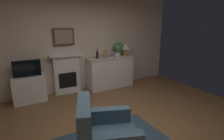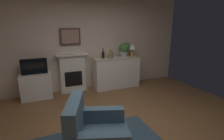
{
  "view_description": "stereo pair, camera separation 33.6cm",
  "coord_description": "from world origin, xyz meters",
  "px_view_note": "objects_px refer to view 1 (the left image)",
  "views": [
    {
      "loc": [
        -1.52,
        -2.22,
        1.84
      ],
      "look_at": [
        0.03,
        0.64,
        1.0
      ],
      "focal_mm": 27.22,
      "sensor_mm": 36.0,
      "label": 1
    },
    {
      "loc": [
        -1.22,
        -2.37,
        1.84
      ],
      "look_at": [
        0.03,
        0.64,
        1.0
      ],
      "focal_mm": 27.22,
      "sensor_mm": 36.0,
      "label": 2
    }
  ],
  "objects_px": {
    "tv_set": "(27,68)",
    "fireplace_unit": "(67,74)",
    "potted_plant_small": "(118,48)",
    "table_lamp": "(125,47)",
    "sideboard_cabinet": "(111,72)",
    "wine_bottle": "(97,55)",
    "tv_cabinet": "(30,89)",
    "framed_picture": "(64,37)",
    "wine_glass_right": "(115,53)",
    "wine_glass_center": "(113,54)",
    "wine_glass_left": "(108,54)",
    "armchair": "(105,137)",
    "vase_decorative": "(105,54)"
  },
  "relations": [
    {
      "from": "fireplace_unit",
      "to": "wine_glass_left",
      "type": "height_order",
      "value": "fireplace_unit"
    },
    {
      "from": "fireplace_unit",
      "to": "wine_glass_center",
      "type": "relative_size",
      "value": 6.67
    },
    {
      "from": "wine_glass_center",
      "to": "armchair",
      "type": "xyz_separation_m",
      "value": [
        -1.53,
        -2.58,
        -0.67
      ]
    },
    {
      "from": "armchair",
      "to": "wine_glass_center",
      "type": "bearing_deg",
      "value": 59.41
    },
    {
      "from": "framed_picture",
      "to": "wine_glass_right",
      "type": "bearing_deg",
      "value": -8.09
    },
    {
      "from": "wine_bottle",
      "to": "wine_glass_right",
      "type": "relative_size",
      "value": 1.76
    },
    {
      "from": "framed_picture",
      "to": "fireplace_unit",
      "type": "bearing_deg",
      "value": -90.0
    },
    {
      "from": "wine_glass_left",
      "to": "armchair",
      "type": "xyz_separation_m",
      "value": [
        -1.42,
        -2.66,
        -0.67
      ]
    },
    {
      "from": "table_lamp",
      "to": "wine_glass_center",
      "type": "distance_m",
      "value": 0.51
    },
    {
      "from": "framed_picture",
      "to": "wine_glass_center",
      "type": "bearing_deg",
      "value": -11.52
    },
    {
      "from": "wine_glass_right",
      "to": "tv_set",
      "type": "relative_size",
      "value": 0.27
    },
    {
      "from": "potted_plant_small",
      "to": "table_lamp",
      "type": "bearing_deg",
      "value": -10.69
    },
    {
      "from": "framed_picture",
      "to": "tv_cabinet",
      "type": "bearing_deg",
      "value": -167.99
    },
    {
      "from": "wine_glass_center",
      "to": "potted_plant_small",
      "type": "height_order",
      "value": "potted_plant_small"
    },
    {
      "from": "sideboard_cabinet",
      "to": "table_lamp",
      "type": "distance_m",
      "value": 0.91
    },
    {
      "from": "wine_glass_right",
      "to": "potted_plant_small",
      "type": "distance_m",
      "value": 0.19
    },
    {
      "from": "fireplace_unit",
      "to": "tv_cabinet",
      "type": "height_order",
      "value": "fireplace_unit"
    },
    {
      "from": "wine_bottle",
      "to": "vase_decorative",
      "type": "height_order",
      "value": "wine_bottle"
    },
    {
      "from": "table_lamp",
      "to": "tv_cabinet",
      "type": "xyz_separation_m",
      "value": [
        -2.79,
        0.01,
        -0.88
      ]
    },
    {
      "from": "wine_glass_right",
      "to": "armchair",
      "type": "xyz_separation_m",
      "value": [
        -1.64,
        -2.65,
        -0.67
      ]
    },
    {
      "from": "tv_cabinet",
      "to": "vase_decorative",
      "type": "bearing_deg",
      "value": -1.81
    },
    {
      "from": "fireplace_unit",
      "to": "framed_picture",
      "type": "xyz_separation_m",
      "value": [
        -0.0,
        0.05,
        1.02
      ]
    },
    {
      "from": "wine_bottle",
      "to": "wine_glass_left",
      "type": "height_order",
      "value": "wine_bottle"
    },
    {
      "from": "tv_cabinet",
      "to": "tv_set",
      "type": "bearing_deg",
      "value": -90.0
    },
    {
      "from": "sideboard_cabinet",
      "to": "wine_bottle",
      "type": "xyz_separation_m",
      "value": [
        -0.42,
        0.03,
        0.57
      ]
    },
    {
      "from": "sideboard_cabinet",
      "to": "wine_glass_left",
      "type": "distance_m",
      "value": 0.59
    },
    {
      "from": "wine_bottle",
      "to": "wine_glass_right",
      "type": "distance_m",
      "value": 0.57
    },
    {
      "from": "framed_picture",
      "to": "wine_bottle",
      "type": "relative_size",
      "value": 1.9
    },
    {
      "from": "sideboard_cabinet",
      "to": "armchair",
      "type": "relative_size",
      "value": 1.39
    },
    {
      "from": "fireplace_unit",
      "to": "tv_cabinet",
      "type": "relative_size",
      "value": 1.47
    },
    {
      "from": "tv_cabinet",
      "to": "potted_plant_small",
      "type": "distance_m",
      "value": 2.69
    },
    {
      "from": "wine_bottle",
      "to": "vase_decorative",
      "type": "bearing_deg",
      "value": -21.82
    },
    {
      "from": "sideboard_cabinet",
      "to": "wine_glass_center",
      "type": "xyz_separation_m",
      "value": [
        0.04,
        -0.05,
        0.58
      ]
    },
    {
      "from": "wine_glass_center",
      "to": "armchair",
      "type": "distance_m",
      "value": 3.07
    },
    {
      "from": "wine_glass_center",
      "to": "wine_glass_left",
      "type": "bearing_deg",
      "value": 145.69
    },
    {
      "from": "sideboard_cabinet",
      "to": "armchair",
      "type": "xyz_separation_m",
      "value": [
        -1.49,
        -2.63,
        -0.08
      ]
    },
    {
      "from": "framed_picture",
      "to": "sideboard_cabinet",
      "type": "distance_m",
      "value": 1.71
    },
    {
      "from": "wine_glass_right",
      "to": "vase_decorative",
      "type": "relative_size",
      "value": 0.59
    },
    {
      "from": "sideboard_cabinet",
      "to": "wine_glass_right",
      "type": "relative_size",
      "value": 8.58
    },
    {
      "from": "wine_glass_left",
      "to": "sideboard_cabinet",
      "type": "bearing_deg",
      "value": -20.3
    },
    {
      "from": "fireplace_unit",
      "to": "armchair",
      "type": "bearing_deg",
      "value": -93.94
    },
    {
      "from": "tv_set",
      "to": "fireplace_unit",
      "type": "bearing_deg",
      "value": 10.77
    },
    {
      "from": "wine_glass_right",
      "to": "armchair",
      "type": "height_order",
      "value": "wine_glass_right"
    },
    {
      "from": "wine_glass_right",
      "to": "framed_picture",
      "type": "bearing_deg",
      "value": 171.91
    },
    {
      "from": "framed_picture",
      "to": "tv_cabinet",
      "type": "relative_size",
      "value": 0.73
    },
    {
      "from": "wine_glass_left",
      "to": "wine_glass_center",
      "type": "height_order",
      "value": "same"
    },
    {
      "from": "armchair",
      "to": "fireplace_unit",
      "type": "bearing_deg",
      "value": 86.06
    },
    {
      "from": "table_lamp",
      "to": "potted_plant_small",
      "type": "height_order",
      "value": "potted_plant_small"
    },
    {
      "from": "potted_plant_small",
      "to": "armchair",
      "type": "relative_size",
      "value": 0.42
    },
    {
      "from": "wine_bottle",
      "to": "tv_set",
      "type": "xyz_separation_m",
      "value": [
        -1.85,
        -0.04,
        -0.18
      ]
    }
  ]
}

